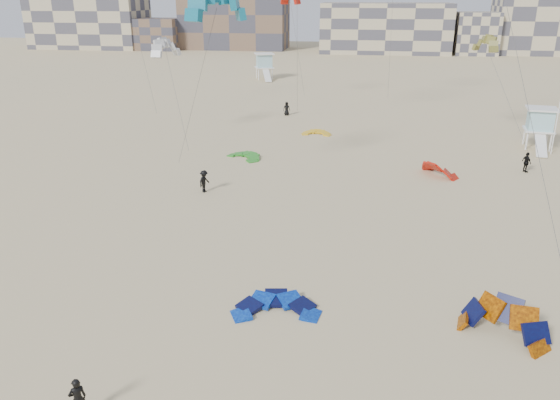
# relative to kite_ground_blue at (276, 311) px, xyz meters

# --- Properties ---
(ground) EXTENTS (320.00, 320.00, 0.00)m
(ground) POSITION_rel_kite_ground_blue_xyz_m (-1.85, -4.88, 0.00)
(ground) COLOR tan
(ground) RESTS_ON ground
(kite_ground_blue) EXTENTS (4.39, 4.58, 1.70)m
(kite_ground_blue) POSITION_rel_kite_ground_blue_xyz_m (0.00, 0.00, 0.00)
(kite_ground_blue) COLOR blue
(kite_ground_blue) RESTS_ON ground
(kite_ground_orange) EXTENTS (5.48, 5.43, 3.93)m
(kite_ground_orange) POSITION_rel_kite_ground_blue_xyz_m (10.31, -0.46, 0.00)
(kite_ground_orange) COLOR #D16600
(kite_ground_orange) RESTS_ON ground
(kite_ground_green) EXTENTS (4.60, 4.65, 1.13)m
(kite_ground_green) POSITION_rel_kite_ground_blue_xyz_m (-7.00, 25.42, 0.00)
(kite_ground_green) COLOR green
(kite_ground_green) RESTS_ON ground
(kite_ground_red_far) EXTENTS (4.90, 4.88, 3.45)m
(kite_ground_red_far) POSITION_rel_kite_ground_blue_xyz_m (10.27, 22.86, 0.00)
(kite_ground_red_far) COLOR red
(kite_ground_red_far) RESTS_ON ground
(kite_ground_yellow) EXTENTS (3.04, 3.21, 1.19)m
(kite_ground_yellow) POSITION_rel_kite_ground_blue_xyz_m (-1.19, 35.40, 0.00)
(kite_ground_yellow) COLOR #F5A10D
(kite_ground_yellow) RESTS_ON ground
(kitesurfer_main) EXTENTS (0.73, 0.72, 1.70)m
(kitesurfer_main) POSITION_rel_kite_ground_blue_xyz_m (-5.90, -8.05, 0.85)
(kitesurfer_main) COLOR black
(kitesurfer_main) RESTS_ON ground
(kitesurfer_c) EXTENTS (0.97, 1.27, 1.74)m
(kitesurfer_c) POSITION_rel_kite_ground_blue_xyz_m (-8.12, 15.85, 0.87)
(kitesurfer_c) COLOR black
(kitesurfer_c) RESTS_ON ground
(kitesurfer_d) EXTENTS (0.83, 1.11, 1.76)m
(kitesurfer_d) POSITION_rel_kite_ground_blue_xyz_m (17.71, 24.81, 0.88)
(kitesurfer_d) COLOR black
(kitesurfer_d) RESTS_ON ground
(kitesurfer_e) EXTENTS (0.89, 0.65, 1.68)m
(kitesurfer_e) POSITION_rel_kite_ground_blue_xyz_m (-5.78, 44.69, 0.84)
(kitesurfer_e) COLOR black
(kitesurfer_e) RESTS_ON ground
(kite_fly_teal_a) EXTENTS (7.78, 6.46, 13.95)m
(kite_fly_teal_a) POSITION_rel_kite_ground_blue_xyz_m (-6.73, 16.40, 13.46)
(kite_fly_teal_a) COLOR #10698A
(kite_fly_teal_a) RESTS_ON ground
(kite_fly_grey) EXTENTS (6.79, 10.26, 9.55)m
(kite_fly_grey) POSITION_rel_kite_ground_blue_xyz_m (-16.25, 31.58, 9.10)
(kite_fly_grey) COLOR silver
(kite_fly_grey) RESTS_ON ground
(kite_fly_olive) EXTENTS (5.18, 10.66, 9.79)m
(kite_fly_olive) POSITION_rel_kite_ground_blue_xyz_m (15.30, 35.57, 9.60)
(kite_fly_olive) COLOR olive
(kite_fly_olive) RESTS_ON ground
(lifeguard_tower_near) EXTENTS (3.16, 5.63, 3.98)m
(lifeguard_tower_near) POSITION_rel_kite_ground_blue_xyz_m (20.84, 33.22, 1.97)
(lifeguard_tower_near) COLOR white
(lifeguard_tower_near) RESTS_ON ground
(lifeguard_tower_far) EXTENTS (4.04, 6.60, 4.47)m
(lifeguard_tower_far) POSITION_rel_kite_ground_blue_xyz_m (-13.99, 74.44, 2.21)
(lifeguard_tower_far) COLOR white
(lifeguard_tower_far) RESTS_ON ground
(flagpole) EXTENTS (0.68, 0.11, 8.42)m
(flagpole) POSITION_rel_kite_ground_blue_xyz_m (21.62, 31.00, 4.41)
(flagpole) COLOR white
(flagpole) RESTS_ON ground
(condo_west_a) EXTENTS (30.00, 15.00, 14.00)m
(condo_west_a) POSITION_rel_kite_ground_blue_xyz_m (-71.85, 125.12, 7.00)
(condo_west_a) COLOR #BCAE8A
(condo_west_a) RESTS_ON ground
(condo_west_b) EXTENTS (28.00, 14.00, 18.00)m
(condo_west_b) POSITION_rel_kite_ground_blue_xyz_m (-31.85, 129.12, 9.00)
(condo_west_b) COLOR brown
(condo_west_b) RESTS_ON ground
(condo_mid) EXTENTS (32.00, 16.00, 12.00)m
(condo_mid) POSITION_rel_kite_ground_blue_xyz_m (8.15, 125.12, 6.00)
(condo_mid) COLOR #BCAE8A
(condo_mid) RESTS_ON ground
(condo_east) EXTENTS (26.00, 14.00, 16.00)m
(condo_east) POSITION_rel_kite_ground_blue_xyz_m (48.15, 127.12, 8.00)
(condo_east) COLOR #BCAE8A
(condo_east) RESTS_ON ground
(condo_fill_left) EXTENTS (12.00, 10.00, 8.00)m
(condo_fill_left) POSITION_rel_kite_ground_blue_xyz_m (-51.85, 123.12, 4.00)
(condo_fill_left) COLOR brown
(condo_fill_left) RESTS_ON ground
(condo_fill_right) EXTENTS (10.00, 10.00, 10.00)m
(condo_fill_right) POSITION_rel_kite_ground_blue_xyz_m (30.15, 123.12, 5.00)
(condo_fill_right) COLOR #BCAE8A
(condo_fill_right) RESTS_ON ground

